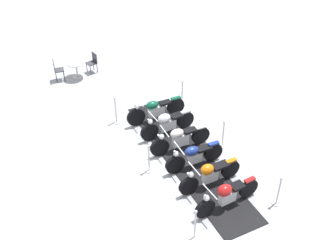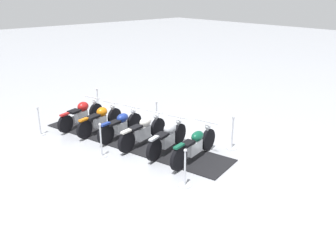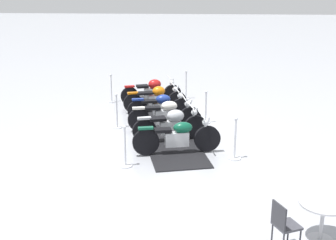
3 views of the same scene
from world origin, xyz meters
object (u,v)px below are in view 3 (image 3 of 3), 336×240
object	(u,v)px
motorcycle_maroon	(152,91)
stanchion_right_mid	(206,112)
stanchion_left_mid	(117,116)
motorcycle_forest	(178,136)
stanchion_right_rear	(186,90)
cafe_chair_near_table	(284,223)
motorcycle_copper	(156,98)
motorcycle_navy	(160,106)
stanchion_left_rear	(111,92)
stanchion_left_front	(125,154)
motorcycle_cream	(166,115)
motorcycle_chrome	(172,124)
stanchion_right_front	(235,146)
cafe_table	(323,212)

from	to	relation	value
motorcycle_maroon	stanchion_right_mid	distance (m)	2.82
stanchion_right_mid	stanchion_left_mid	distance (m)	2.83
motorcycle_forest	stanchion_right_rear	xyz separation A→B (m)	(0.09, 5.65, -0.16)
stanchion_right_mid	cafe_chair_near_table	size ratio (longest dim) A/B	1.19
motorcycle_copper	motorcycle_maroon	size ratio (longest dim) A/B	0.99
motorcycle_navy	stanchion_left_rear	world-z (taller)	stanchion_left_rear
stanchion_left_front	cafe_chair_near_table	world-z (taller)	stanchion_left_front
stanchion_left_front	cafe_chair_near_table	xyz separation A→B (m)	(3.25, -3.46, 0.19)
stanchion_right_rear	stanchion_left_front	bearing A→B (deg)	-101.82
motorcycle_cream	stanchion_left_front	size ratio (longest dim) A/B	2.07
motorcycle_chrome	stanchion_right_front	bearing A→B (deg)	-51.44
stanchion_left_front	motorcycle_forest	bearing A→B (deg)	34.52
motorcycle_chrome	stanchion_left_rear	size ratio (longest dim) A/B	1.98
motorcycle_forest	stanchion_right_front	bearing A→B (deg)	-21.32
motorcycle_chrome	cafe_table	distance (m)	5.77
motorcycle_copper	stanchion_right_mid	distance (m)	2.03
stanchion_left_rear	stanchion_right_rear	size ratio (longest dim) A/B	0.98
motorcycle_chrome	stanchion_left_rear	world-z (taller)	stanchion_left_rear
motorcycle_cream	stanchion_right_mid	distance (m)	1.47
motorcycle_maroon	cafe_table	size ratio (longest dim) A/B	2.48
stanchion_left_mid	stanchion_right_front	world-z (taller)	stanchion_right_front
motorcycle_copper	cafe_chair_near_table	world-z (taller)	motorcycle_copper
stanchion_right_mid	stanchion_left_mid	world-z (taller)	stanchion_left_mid
motorcycle_copper	cafe_chair_near_table	xyz separation A→B (m)	(2.88, -8.17, 0.02)
motorcycle_forest	motorcycle_chrome	xyz separation A→B (m)	(-0.22, 0.96, 0.02)
motorcycle_forest	cafe_table	distance (m)	4.84
motorcycle_copper	stanchion_right_front	size ratio (longest dim) A/B	1.91
motorcycle_cream	motorcycle_navy	xyz separation A→B (m)	(-0.23, 0.96, -0.01)
motorcycle_chrome	cafe_chair_near_table	xyz separation A→B (m)	(2.20, -5.30, 0.01)
cafe_chair_near_table	motorcycle_copper	bearing A→B (deg)	84.90
motorcycle_cream	stanchion_right_rear	xyz separation A→B (m)	(0.54, 3.74, -0.16)
cafe_chair_near_table	stanchion_left_front	bearing A→B (deg)	108.74
motorcycle_copper	motorcycle_maroon	xyz separation A→B (m)	(-0.21, 0.96, 0.01)
stanchion_left_front	cafe_chair_near_table	distance (m)	4.75
motorcycle_navy	motorcycle_forest	bearing A→B (deg)	-88.66
motorcycle_navy	stanchion_left_rear	size ratio (longest dim) A/B	1.93
stanchion_left_rear	cafe_chair_near_table	bearing A→B (deg)	-63.60
motorcycle_navy	cafe_table	xyz separation A→B (m)	(3.40, -6.87, 0.09)
stanchion_left_mid	motorcycle_chrome	bearing A→B (deg)	-32.19
motorcycle_cream	stanchion_left_front	distance (m)	2.92
motorcycle_cream	stanchion_right_front	bearing A→B (deg)	-59.54
motorcycle_chrome	stanchion_left_mid	size ratio (longest dim) A/B	1.92
motorcycle_maroon	motorcycle_chrome	bearing A→B (deg)	-93.87
stanchion_right_rear	motorcycle_forest	bearing A→B (deg)	-90.86
motorcycle_maroon	cafe_table	xyz separation A→B (m)	(3.84, -8.79, 0.07)
stanchion_left_mid	motorcycle_maroon	bearing A→B (deg)	72.64
stanchion_left_mid	motorcycle_forest	bearing A→B (deg)	-46.23
stanchion_right_mid	stanchion_left_rear	size ratio (longest dim) A/B	1.01
motorcycle_navy	stanchion_right_mid	world-z (taller)	stanchion_right_mid
stanchion_left_mid	cafe_table	size ratio (longest dim) A/B	1.26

